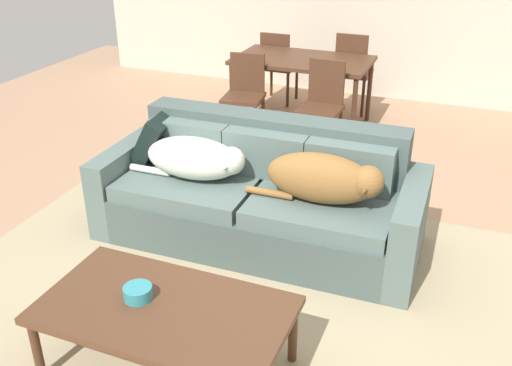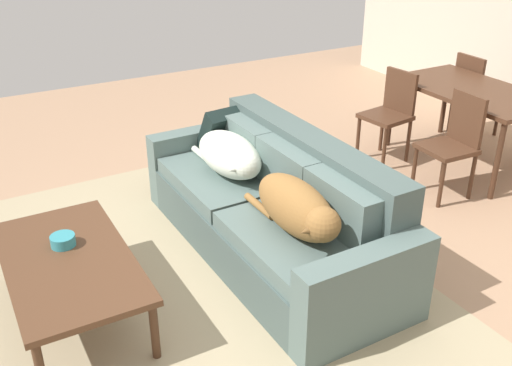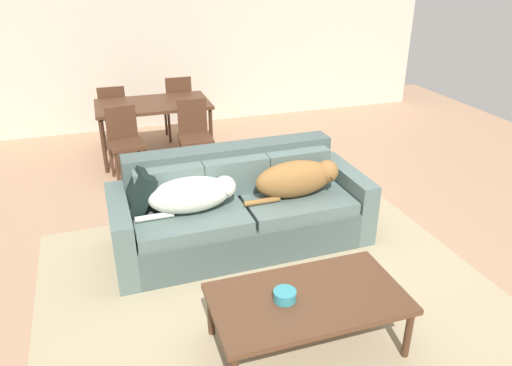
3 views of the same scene
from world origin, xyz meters
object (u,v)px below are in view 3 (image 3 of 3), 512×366
object	(u,v)px
dining_table	(153,108)
dining_chair_near_left	(125,139)
dining_chair_near_right	(194,133)
bowl_on_coffee_table	(285,295)
couch	(240,209)
dog_on_right_cushion	(298,178)
coffee_table	(308,301)
dog_on_left_cushion	(193,194)
throw_pillow_by_left_arm	(138,191)
dining_chair_far_right	(179,105)
dining_chair_far_left	(113,112)

from	to	relation	value
dining_table	dining_chair_near_left	distance (m)	0.76
dining_chair_near_right	bowl_on_coffee_table	bearing A→B (deg)	-88.85
couch	bowl_on_coffee_table	bearing A→B (deg)	-95.60
dog_on_right_cushion	coffee_table	bearing A→B (deg)	-110.61
dog_on_left_cushion	throw_pillow_by_left_arm	size ratio (longest dim) A/B	2.35
bowl_on_coffee_table	dining_chair_near_left	size ratio (longest dim) A/B	0.17
dog_on_right_cushion	dining_chair_far_right	world-z (taller)	dining_chair_far_right
bowl_on_coffee_table	dining_chair_far_left	bearing A→B (deg)	100.70
dog_on_left_cushion	dining_chair_far_left	world-z (taller)	dining_chair_far_left
dining_chair_near_right	dining_chair_far_left	distance (m)	1.52
dining_chair_far_left	dining_chair_near_left	bearing A→B (deg)	93.71
couch	dog_on_left_cushion	size ratio (longest dim) A/B	2.64
coffee_table	dining_table	size ratio (longest dim) A/B	0.89
coffee_table	dog_on_left_cushion	bearing A→B (deg)	110.14
dining_chair_near_left	dining_chair_near_right	size ratio (longest dim) A/B	0.98
dining_table	dining_chair_near_left	bearing A→B (deg)	-124.76
bowl_on_coffee_table	dining_chair_far_right	bearing A→B (deg)	89.04
throw_pillow_by_left_arm	dining_table	size ratio (longest dim) A/B	0.26
bowl_on_coffee_table	dining_chair_near_left	world-z (taller)	dining_chair_near_left
couch	dining_chair_near_left	world-z (taller)	dining_chair_near_left
dog_on_right_cushion	throw_pillow_by_left_arm	world-z (taller)	throw_pillow_by_left_arm
coffee_table	bowl_on_coffee_table	world-z (taller)	bowl_on_coffee_table
coffee_table	couch	bearing A→B (deg)	91.77
throw_pillow_by_left_arm	coffee_table	world-z (taller)	throw_pillow_by_left_arm
dining_chair_far_left	couch	bearing A→B (deg)	108.03
dining_chair_near_left	dining_chair_far_right	xyz separation A→B (m)	(0.85, 1.17, 0.03)
coffee_table	dining_table	xyz separation A→B (m)	(-0.51, 3.90, 0.29)
couch	dining_chair_far_left	size ratio (longest dim) A/B	2.69
throw_pillow_by_left_arm	dining_table	distance (m)	2.42
dog_on_left_cushion	dining_chair_near_left	size ratio (longest dim) A/B	1.02
dining_chair_near_left	dining_table	bearing A→B (deg)	47.26
dog_on_left_cushion	dining_chair_near_left	distance (m)	1.99
dog_on_left_cushion	bowl_on_coffee_table	bearing A→B (deg)	-77.04
dog_on_left_cushion	bowl_on_coffee_table	world-z (taller)	dog_on_left_cushion
coffee_table	dining_chair_far_left	bearing A→B (deg)	102.65
bowl_on_coffee_table	dining_chair_far_right	distance (m)	4.45
coffee_table	bowl_on_coffee_table	distance (m)	0.18
bowl_on_coffee_table	dining_chair_far_left	xyz separation A→B (m)	(-0.84, 4.46, 0.03)
dining_chair_near_right	dining_chair_far_right	xyz separation A→B (m)	(0.01, 1.20, 0.03)
dog_on_left_cushion	throw_pillow_by_left_arm	bearing A→B (deg)	158.87
dining_chair_far_left	coffee_table	bearing A→B (deg)	102.97
coffee_table	dining_chair_near_right	xyz separation A→B (m)	(-0.10, 3.26, 0.11)
dining_chair_far_left	bowl_on_coffee_table	bearing A→B (deg)	101.02
dining_chair_near_left	dining_chair_far_left	world-z (taller)	dining_chair_far_left
couch	dining_chair_far_right	xyz separation A→B (m)	(-0.04, 2.99, 0.19)
dining_chair_near_left	coffee_table	bearing A→B (deg)	-82.11
dining_table	dining_chair_far_right	distance (m)	0.72
coffee_table	dining_chair_near_right	world-z (taller)	dining_chair_near_right
couch	dining_chair_near_left	xyz separation A→B (m)	(-0.89, 1.81, 0.16)
bowl_on_coffee_table	dining_table	world-z (taller)	dining_table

